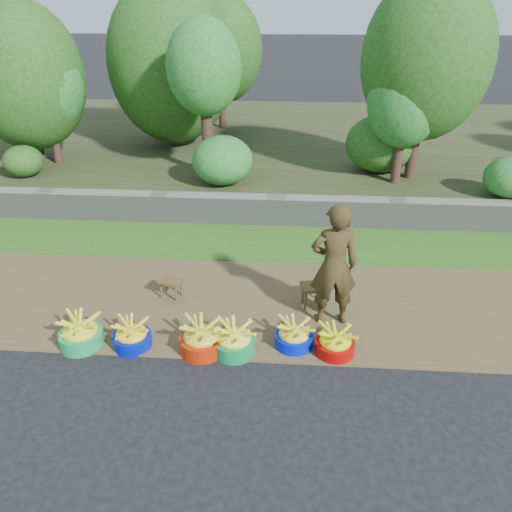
# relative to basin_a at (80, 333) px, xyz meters

# --- Properties ---
(ground_plane) EXTENTS (120.00, 120.00, 0.00)m
(ground_plane) POSITION_rel_basin_a_xyz_m (2.26, -0.18, -0.18)
(ground_plane) COLOR black
(ground_plane) RESTS_ON ground
(dirt_shoulder) EXTENTS (80.00, 2.50, 0.02)m
(dirt_shoulder) POSITION_rel_basin_a_xyz_m (2.26, 1.07, -0.17)
(dirt_shoulder) COLOR brown
(dirt_shoulder) RESTS_ON ground
(grass_verge) EXTENTS (80.00, 1.50, 0.04)m
(grass_verge) POSITION_rel_basin_a_xyz_m (2.26, 3.07, -0.16)
(grass_verge) COLOR #33681C
(grass_verge) RESTS_ON ground
(retaining_wall) EXTENTS (80.00, 0.35, 0.55)m
(retaining_wall) POSITION_rel_basin_a_xyz_m (2.26, 3.92, 0.10)
(retaining_wall) COLOR slate
(retaining_wall) RESTS_ON ground
(earth_bank) EXTENTS (80.00, 10.00, 0.50)m
(earth_bank) POSITION_rel_basin_a_xyz_m (2.26, 8.82, 0.07)
(earth_bank) COLOR #363C1E
(earth_bank) RESTS_ON ground
(vegetation) EXTENTS (35.82, 7.13, 4.37)m
(vegetation) POSITION_rel_basin_a_xyz_m (-0.04, 7.22, 2.36)
(vegetation) COLOR #3A261E
(vegetation) RESTS_ON earth_bank
(basin_a) EXTENTS (0.54, 0.54, 0.40)m
(basin_a) POSITION_rel_basin_a_xyz_m (0.00, 0.00, 0.00)
(basin_a) COLOR #1B9A50
(basin_a) RESTS_ON ground
(basin_b) EXTENTS (0.48, 0.48, 0.36)m
(basin_b) POSITION_rel_basin_a_xyz_m (0.64, 0.02, -0.02)
(basin_b) COLOR #0214A2
(basin_b) RESTS_ON ground
(basin_c) EXTENTS (0.55, 0.55, 0.41)m
(basin_c) POSITION_rel_basin_a_xyz_m (1.51, -0.00, 0.00)
(basin_c) COLOR red
(basin_c) RESTS_ON ground
(basin_d) EXTENTS (0.52, 0.52, 0.39)m
(basin_d) POSITION_rel_basin_a_xyz_m (1.90, 0.00, -0.01)
(basin_d) COLOR #108445
(basin_d) RESTS_ON ground
(basin_e) EXTENTS (0.47, 0.47, 0.35)m
(basin_e) POSITION_rel_basin_a_xyz_m (2.63, 0.17, -0.02)
(basin_e) COLOR #0016CE
(basin_e) RESTS_ON ground
(basin_f) EXTENTS (0.48, 0.48, 0.36)m
(basin_f) POSITION_rel_basin_a_xyz_m (3.12, 0.06, -0.02)
(basin_f) COLOR #A30805
(basin_f) RESTS_ON ground
(stool_left) EXTENTS (0.37, 0.32, 0.27)m
(stool_left) POSITION_rel_basin_a_xyz_m (0.87, 1.17, 0.06)
(stool_left) COLOR brown
(stool_left) RESTS_ON dirt_shoulder
(stool_right) EXTENTS (0.42, 0.35, 0.33)m
(stool_right) POSITION_rel_basin_a_xyz_m (2.90, 1.08, 0.10)
(stool_right) COLOR brown
(stool_right) RESTS_ON dirt_shoulder
(vendor_woman) EXTENTS (0.64, 0.46, 1.66)m
(vendor_woman) POSITION_rel_basin_a_xyz_m (3.10, 0.74, 0.67)
(vendor_woman) COLOR black
(vendor_woman) RESTS_ON dirt_shoulder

